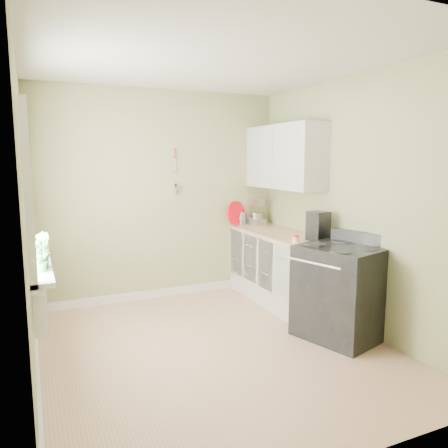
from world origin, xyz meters
name	(u,v)px	position (x,y,z in m)	size (l,w,h in m)	color
floor	(215,349)	(0.00, 0.00, -0.01)	(3.20, 3.60, 0.02)	tan
ceiling	(214,57)	(0.00, 0.00, 2.71)	(3.20, 3.60, 0.02)	white
wall_back	(161,196)	(0.00, 1.81, 1.35)	(3.20, 0.02, 2.70)	tan
wall_left	(24,221)	(-1.61, 0.00, 1.35)	(0.02, 3.60, 2.70)	tan
wall_right	(352,204)	(1.61, 0.00, 1.35)	(0.02, 3.60, 2.70)	tan
base_cabinets	(278,268)	(1.30, 1.00, 0.43)	(0.60, 1.60, 0.87)	silver
countertop	(278,233)	(1.29, 1.00, 0.89)	(0.64, 1.60, 0.04)	tan
upper_cabinets	(284,157)	(1.43, 1.10, 1.85)	(0.35, 1.40, 0.80)	silver
window	(26,192)	(-1.58, 0.30, 1.55)	(0.06, 1.14, 1.44)	white
window_sill	(41,269)	(-1.51, 0.30, 0.88)	(0.18, 1.14, 0.04)	white
radiator	(40,308)	(-1.54, 0.25, 0.55)	(0.12, 0.50, 0.35)	white
wall_utensils	(176,179)	(0.20, 1.78, 1.56)	(0.02, 0.14, 0.58)	tan
stove	(340,292)	(1.28, -0.26, 0.48)	(0.89, 0.94, 1.08)	black
stand_mixer	(254,212)	(1.34, 1.74, 1.08)	(0.27, 0.36, 0.40)	#B2B2B7
kettle	(242,218)	(1.14, 1.72, 1.00)	(0.18, 0.11, 0.18)	silver
coffee_maker	(318,227)	(1.39, 0.30, 1.07)	(0.22, 0.23, 0.33)	black
red_tray	(236,213)	(1.05, 1.72, 1.08)	(0.34, 0.34, 0.02)	red
jar	(296,239)	(1.10, 0.30, 0.95)	(0.08, 0.08, 0.08)	#C2B2A0
plant_a	(42,256)	(-1.50, 0.12, 1.03)	(0.14, 0.10, 0.27)	#38783B
plant_b	(41,251)	(-1.50, 0.23, 1.06)	(0.17, 0.14, 0.31)	#38783B
plant_c	(40,247)	(-1.50, 0.47, 1.04)	(0.16, 0.16, 0.28)	#38783B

